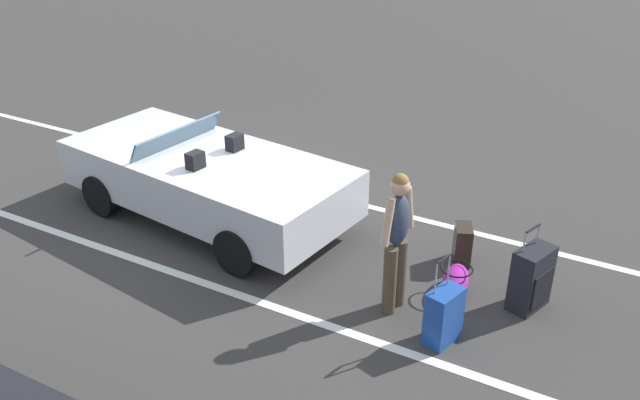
{
  "coord_description": "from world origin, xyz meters",
  "views": [
    {
      "loc": [
        -5.31,
        6.44,
        4.51
      ],
      "look_at": [
        -1.8,
        0.08,
        0.75
      ],
      "focal_mm": 37.45,
      "sensor_mm": 36.0,
      "label": 1
    }
  ],
  "objects_px": {
    "suitcase_large_black": "(531,279)",
    "traveler_person": "(397,236)",
    "convertible_car": "(196,175)",
    "duffel_bag": "(456,281)",
    "suitcase_small_carryon": "(462,244)",
    "suitcase_medium_bright": "(444,316)"
  },
  "relations": [
    {
      "from": "suitcase_large_black",
      "to": "traveler_person",
      "type": "distance_m",
      "value": 1.61
    },
    {
      "from": "convertible_car",
      "to": "duffel_bag",
      "type": "height_order",
      "value": "convertible_car"
    },
    {
      "from": "suitcase_small_carryon",
      "to": "suitcase_medium_bright",
      "type": "bearing_deg",
      "value": -101.88
    },
    {
      "from": "suitcase_large_black",
      "to": "convertible_car",
      "type": "bearing_deg",
      "value": -161.48
    },
    {
      "from": "duffel_bag",
      "to": "traveler_person",
      "type": "height_order",
      "value": "traveler_person"
    },
    {
      "from": "convertible_car",
      "to": "suitcase_small_carryon",
      "type": "bearing_deg",
      "value": -164.36
    },
    {
      "from": "suitcase_small_carryon",
      "to": "duffel_bag",
      "type": "distance_m",
      "value": 0.7
    },
    {
      "from": "suitcase_small_carryon",
      "to": "traveler_person",
      "type": "relative_size",
      "value": 0.3
    },
    {
      "from": "suitcase_small_carryon",
      "to": "duffel_bag",
      "type": "relative_size",
      "value": 0.73
    },
    {
      "from": "suitcase_large_black",
      "to": "suitcase_medium_bright",
      "type": "bearing_deg",
      "value": -103.53
    },
    {
      "from": "convertible_car",
      "to": "suitcase_large_black",
      "type": "height_order",
      "value": "convertible_car"
    },
    {
      "from": "suitcase_medium_bright",
      "to": "traveler_person",
      "type": "xyz_separation_m",
      "value": [
        0.67,
        -0.29,
        0.62
      ]
    },
    {
      "from": "suitcase_medium_bright",
      "to": "suitcase_large_black",
      "type": "bearing_deg",
      "value": 73.5
    },
    {
      "from": "suitcase_large_black",
      "to": "suitcase_small_carryon",
      "type": "height_order",
      "value": "suitcase_large_black"
    },
    {
      "from": "suitcase_large_black",
      "to": "duffel_bag",
      "type": "distance_m",
      "value": 0.84
    },
    {
      "from": "suitcase_large_black",
      "to": "traveler_person",
      "type": "relative_size",
      "value": 0.6
    },
    {
      "from": "traveler_person",
      "to": "convertible_car",
      "type": "bearing_deg",
      "value": -3.76
    },
    {
      "from": "suitcase_large_black",
      "to": "traveler_person",
      "type": "bearing_deg",
      "value": -132.0
    },
    {
      "from": "suitcase_medium_bright",
      "to": "traveler_person",
      "type": "height_order",
      "value": "traveler_person"
    },
    {
      "from": "convertible_car",
      "to": "suitcase_small_carryon",
      "type": "height_order",
      "value": "convertible_car"
    },
    {
      "from": "suitcase_medium_bright",
      "to": "suitcase_small_carryon",
      "type": "height_order",
      "value": "suitcase_medium_bright"
    },
    {
      "from": "suitcase_medium_bright",
      "to": "duffel_bag",
      "type": "bearing_deg",
      "value": 115.33
    }
  ]
}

